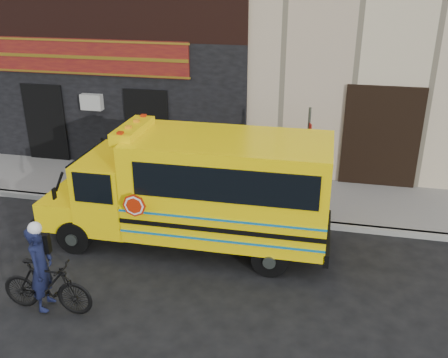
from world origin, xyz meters
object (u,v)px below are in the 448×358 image
school_bus (201,188)px  sign_pole (307,159)px  cyclist (42,270)px  bicycle (47,286)px

school_bus → sign_pole: sign_pole is taller
cyclist → school_bus: bearing=-45.0°
school_bus → sign_pole: size_ratio=2.27×
school_bus → bicycle: (-2.27, -3.10, -0.95)m
sign_pole → cyclist: (-4.65, -4.97, -0.81)m
sign_pole → bicycle: size_ratio=1.63×
sign_pole → cyclist: sign_pole is taller
bicycle → cyclist: 0.33m
school_bus → sign_pole: bearing=39.9°
sign_pole → bicycle: 6.88m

